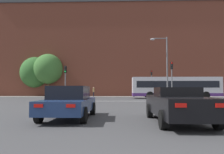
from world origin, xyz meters
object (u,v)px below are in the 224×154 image
object	(u,v)px
car_roadster_right	(178,104)
street_lamp_junction	(164,62)
car_saloon_left	(70,102)
pedestrian_walking_east	(94,91)
pedestrian_waiting	(134,91)
bus_crossing_lead	(175,87)
traffic_light_near_right	(172,75)
traffic_light_far_right	(152,79)
pedestrian_walking_west	(143,91)
traffic_light_near_left	(65,77)

from	to	relation	value
car_roadster_right	street_lamp_junction	xyz separation A→B (m)	(2.87, 16.22, 3.72)
car_saloon_left	street_lamp_junction	xyz separation A→B (m)	(7.40, 15.17, 3.69)
car_saloon_left	street_lamp_junction	world-z (taller)	street_lamp_junction
street_lamp_junction	pedestrian_walking_east	world-z (taller)	street_lamp_junction
car_roadster_right	pedestrian_waiting	xyz separation A→B (m)	(0.31, 29.28, 0.22)
car_roadster_right	bus_crossing_lead	xyz separation A→B (m)	(5.58, 21.99, 0.88)
traffic_light_near_right	pedestrian_walking_east	xyz separation A→B (m)	(-10.43, 14.28, -1.92)
pedestrian_waiting	street_lamp_junction	bearing A→B (deg)	101.59
car_saloon_left	traffic_light_far_right	xyz separation A→B (m)	(7.93, 28.51, 2.32)
traffic_light_near_right	traffic_light_far_right	world-z (taller)	traffic_light_far_right
traffic_light_far_right	bus_crossing_lead	bearing A→B (deg)	-74.02
street_lamp_junction	pedestrian_walking_west	size ratio (longest dim) A/B	4.02
street_lamp_junction	pedestrian_waiting	distance (m)	13.76
car_saloon_left	traffic_light_near_right	world-z (taller)	traffic_light_near_right
bus_crossing_lead	street_lamp_junction	xyz separation A→B (m)	(-2.70, -5.77, 2.83)
pedestrian_walking_east	bus_crossing_lead	bearing A→B (deg)	72.48
traffic_light_near_right	pedestrian_walking_east	size ratio (longest dim) A/B	2.55
car_saloon_left	pedestrian_waiting	distance (m)	28.64
car_roadster_right	pedestrian_walking_west	world-z (taller)	pedestrian_walking_west
pedestrian_waiting	pedestrian_walking_east	size ratio (longest dim) A/B	0.94
pedestrian_walking_west	traffic_light_far_right	bearing A→B (deg)	14.25
pedestrian_waiting	pedestrian_walking_east	distance (m)	7.18
car_saloon_left	bus_crossing_lead	bearing A→B (deg)	64.44
pedestrian_walking_west	traffic_light_near_left	bearing A→B (deg)	-76.21
traffic_light_near_right	pedestrian_waiting	world-z (taller)	traffic_light_near_right
traffic_light_far_right	pedestrian_walking_east	world-z (taller)	traffic_light_far_right
traffic_light_near_right	bus_crossing_lead	bearing A→B (deg)	72.35
car_roadster_right	traffic_light_far_right	world-z (taller)	traffic_light_far_right
pedestrian_walking_east	traffic_light_far_right	bearing A→B (deg)	102.72
traffic_light_near_right	street_lamp_junction	distance (m)	1.73
car_roadster_right	pedestrian_walking_west	distance (m)	30.54
traffic_light_near_right	traffic_light_near_left	bearing A→B (deg)	-177.54
car_saloon_left	pedestrian_walking_west	xyz separation A→B (m)	(6.60, 29.41, 0.34)
pedestrian_waiting	pedestrian_walking_west	size ratio (longest dim) A/B	0.88
car_saloon_left	pedestrian_waiting	world-z (taller)	pedestrian_waiting
street_lamp_junction	pedestrian_walking_east	size ratio (longest dim) A/B	4.26
traffic_light_far_right	pedestrian_waiting	bearing A→B (deg)	-174.71
car_saloon_left	pedestrian_waiting	size ratio (longest dim) A/B	2.83
traffic_light_far_right	traffic_light_near_left	bearing A→B (deg)	-129.26
traffic_light_near_left	pedestrian_waiting	world-z (taller)	traffic_light_near_left
traffic_light_near_right	car_saloon_left	bearing A→B (deg)	-118.88
traffic_light_far_right	car_saloon_left	bearing A→B (deg)	-105.55
car_roadster_right	pedestrian_waiting	size ratio (longest dim) A/B	3.02
traffic_light_far_right	pedestrian_waiting	size ratio (longest dim) A/B	2.86
car_saloon_left	traffic_light_near_left	distance (m)	14.84
car_saloon_left	car_roadster_right	world-z (taller)	car_saloon_left
traffic_light_far_right	traffic_light_near_right	bearing A→B (deg)	-89.17
traffic_light_far_right	pedestrian_walking_west	xyz separation A→B (m)	(-1.33, 0.89, -1.98)
traffic_light_near_left	pedestrian_walking_east	bearing A→B (deg)	84.44
bus_crossing_lead	pedestrian_walking_east	bearing A→B (deg)	-123.12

